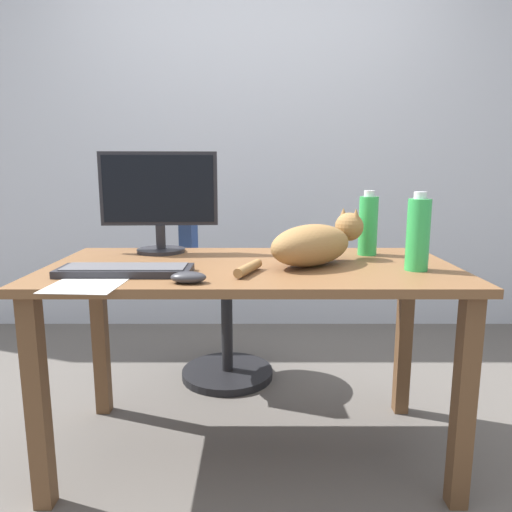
{
  "coord_description": "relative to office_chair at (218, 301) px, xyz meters",
  "views": [
    {
      "loc": [
        0.02,
        -1.69,
        1.09
      ],
      "look_at": [
        0.01,
        -0.16,
        0.81
      ],
      "focal_mm": 33.01,
      "sensor_mm": 36.0,
      "label": 1
    }
  ],
  "objects": [
    {
      "name": "monitor",
      "position": [
        -0.2,
        -0.42,
        0.56
      ],
      "size": [
        0.48,
        0.2,
        0.41
      ],
      "color": "#232328",
      "rests_on": "desk"
    },
    {
      "name": "office_chair",
      "position": [
        0.0,
        0.0,
        0.0
      ],
      "size": [
        0.48,
        0.48,
        0.96
      ],
      "color": "black",
      "rests_on": "ground_plane"
    },
    {
      "name": "desk",
      "position": [
        0.19,
        -0.67,
        0.22
      ],
      "size": [
        1.48,
        0.73,
        0.75
      ],
      "color": "brown",
      "rests_on": "ground_plane"
    },
    {
      "name": "ground_plane",
      "position": [
        0.19,
        -0.67,
        -0.42
      ],
      "size": [
        8.0,
        8.0,
        0.0
      ],
      "primitive_type": "plane",
      "color": "#59544F"
    },
    {
      "name": "keyboard",
      "position": [
        -0.23,
        -0.84,
        0.34
      ],
      "size": [
        0.44,
        0.15,
        0.03
      ],
      "color": "#232328",
      "rests_on": "desk"
    },
    {
      "name": "paper_sheet",
      "position": [
        -0.31,
        -0.95,
        0.33
      ],
      "size": [
        0.23,
        0.31,
        0.0
      ],
      "primitive_type": "cube",
      "rotation": [
        0.0,
        0.0,
        -0.06
      ],
      "color": "white",
      "rests_on": "desk"
    },
    {
      "name": "spray_bottle",
      "position": [
        0.66,
        -0.47,
        0.45
      ],
      "size": [
        0.08,
        0.08,
        0.26
      ],
      "color": "green",
      "rests_on": "desk"
    },
    {
      "name": "computer_mouse",
      "position": [
        -0.0,
        -0.96,
        0.35
      ],
      "size": [
        0.11,
        0.06,
        0.04
      ],
      "primitive_type": "ellipsoid",
      "color": "#333338",
      "rests_on": "desk"
    },
    {
      "name": "water_bottle",
      "position": [
        0.76,
        -0.77,
        0.46
      ],
      "size": [
        0.08,
        0.08,
        0.27
      ],
      "color": "green",
      "rests_on": "desk"
    },
    {
      "name": "back_wall",
      "position": [
        0.19,
        0.9,
        0.88
      ],
      "size": [
        6.0,
        0.04,
        2.6
      ],
      "primitive_type": "cube",
      "color": "silver",
      "rests_on": "ground_plane"
    },
    {
      "name": "cat",
      "position": [
        0.42,
        -0.68,
        0.41
      ],
      "size": [
        0.49,
        0.42,
        0.2
      ],
      "color": "olive",
      "rests_on": "desk"
    }
  ]
}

